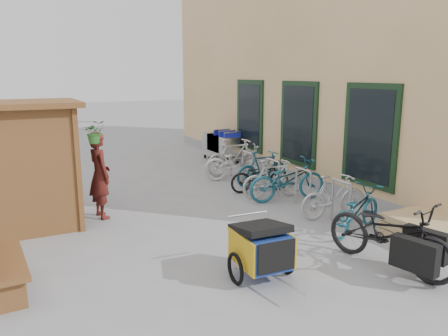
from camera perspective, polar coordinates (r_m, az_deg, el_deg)
name	(u,v)px	position (r m, az deg, el deg)	size (l,w,h in m)	color
ground	(238,243)	(7.71, 1.85, -9.77)	(80.00, 80.00, 0.00)	gray
building	(350,54)	(14.68, 16.09, 14.14)	(6.07, 13.00, 7.00)	#DFB680
kiosk	(16,149)	(8.81, -25.58, 2.30)	(2.49, 1.65, 2.40)	brown
bike_rack	(273,173)	(10.67, 6.38, -0.68)	(0.05, 5.35, 0.86)	#A5A8AD
pallet_stack	(425,229)	(8.54, 24.81, -7.23)	(1.00, 1.20, 0.40)	tan
shopping_carts	(221,143)	(14.54, -0.43, 3.34)	(0.61, 1.69, 1.10)	silver
child_trailer	(261,246)	(6.33, 4.91, -10.13)	(0.90, 1.50, 0.87)	#1C3F9C
cargo_bike	(390,234)	(7.05, 20.91, -8.10)	(1.11, 2.17, 1.09)	black
person_kiosk	(100,175)	(9.14, -15.92, -0.91)	(0.64, 0.42, 1.77)	maroon
bike_0	(356,210)	(8.41, 16.88, -5.30)	(0.57, 1.64, 0.86)	#1B586E
bike_1	(334,196)	(9.13, 14.13, -3.61)	(0.43, 1.51, 0.91)	silver
bike_2	(287,180)	(10.15, 8.29, -1.54)	(0.66, 1.88, 0.99)	#1B586E
bike_3	(273,179)	(10.32, 6.43, -1.42)	(0.44, 1.55, 0.93)	silver
bike_4	(260,176)	(10.87, 4.75, -1.01)	(0.54, 1.55, 0.81)	black
bike_5	(263,169)	(11.41, 5.07, -0.07)	(0.44, 1.55, 0.93)	#1B586E
bike_6	(238,163)	(12.02, 1.82, 0.72)	(0.65, 1.86, 0.98)	silver
bike_7	(235,157)	(12.58, 1.40, 1.46)	(0.50, 1.78, 1.07)	silver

